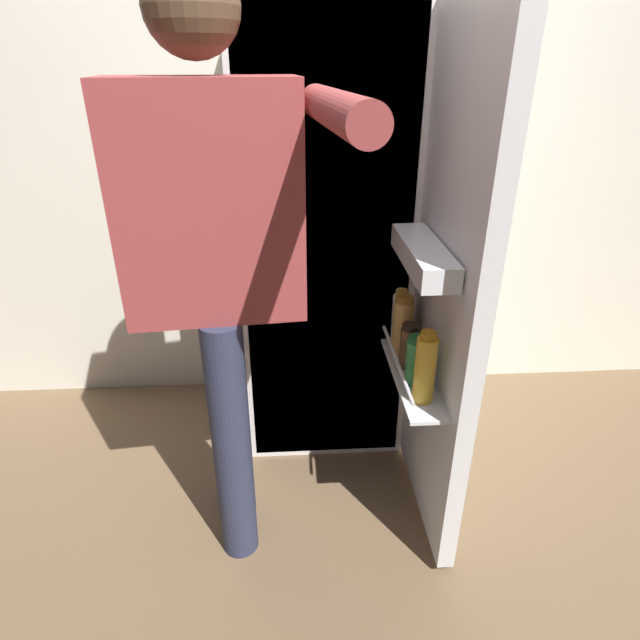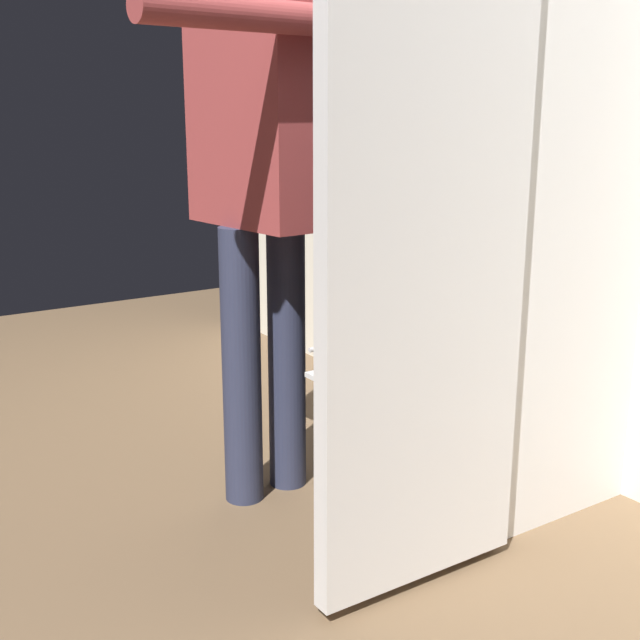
# 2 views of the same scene
# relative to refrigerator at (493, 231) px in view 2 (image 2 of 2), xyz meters

# --- Properties ---
(ground_plane) EXTENTS (6.44, 6.44, 0.00)m
(ground_plane) POSITION_rel_refrigerator_xyz_m (-0.03, -0.48, -0.84)
(ground_plane) COLOR brown
(kitchen_wall) EXTENTS (4.40, 0.10, 2.56)m
(kitchen_wall) POSITION_rel_refrigerator_xyz_m (-0.03, 0.39, 0.43)
(kitchen_wall) COLOR silver
(kitchen_wall) RESTS_ON ground_plane
(refrigerator) EXTENTS (0.69, 1.18, 1.69)m
(refrigerator) POSITION_rel_refrigerator_xyz_m (0.00, 0.00, 0.00)
(refrigerator) COLOR white
(refrigerator) RESTS_ON ground_plane
(person) EXTENTS (0.63, 0.78, 1.73)m
(person) POSITION_rel_refrigerator_xyz_m (-0.36, -0.59, 0.21)
(person) COLOR #2D334C
(person) RESTS_ON ground_plane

